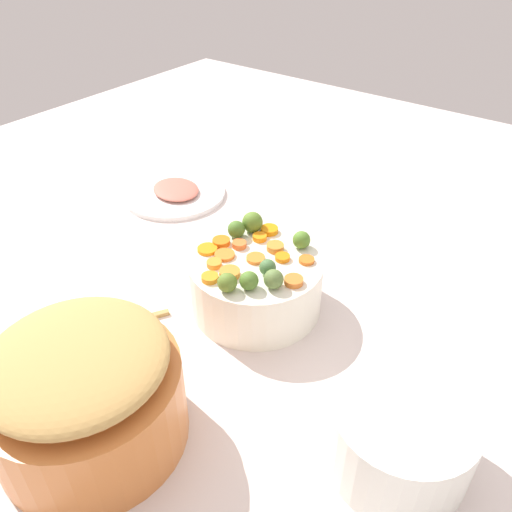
{
  "coord_description": "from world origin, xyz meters",
  "views": [
    {
      "loc": [
        0.45,
        -0.62,
        0.66
      ],
      "look_at": [
        0.01,
        -0.03,
        0.13
      ],
      "focal_mm": 36.17,
      "sensor_mm": 36.0,
      "label": 1
    }
  ],
  "objects_px": {
    "serving_bowl_carrots": "(256,284)",
    "casserole_dish": "(400,437)",
    "ham_plate": "(174,193)",
    "wooden_spoon": "(53,341)",
    "metal_pot": "(89,405)"
  },
  "relations": [
    {
      "from": "casserole_dish",
      "to": "ham_plate",
      "type": "bearing_deg",
      "value": 154.84
    },
    {
      "from": "casserole_dish",
      "to": "metal_pot",
      "type": "bearing_deg",
      "value": -149.31
    },
    {
      "from": "metal_pot",
      "to": "wooden_spoon",
      "type": "relative_size",
      "value": 1.04
    },
    {
      "from": "serving_bowl_carrots",
      "to": "wooden_spoon",
      "type": "height_order",
      "value": "serving_bowl_carrots"
    },
    {
      "from": "serving_bowl_carrots",
      "to": "metal_pot",
      "type": "distance_m",
      "value": 0.36
    },
    {
      "from": "serving_bowl_carrots",
      "to": "casserole_dish",
      "type": "height_order",
      "value": "casserole_dish"
    },
    {
      "from": "serving_bowl_carrots",
      "to": "casserole_dish",
      "type": "xyz_separation_m",
      "value": [
        0.35,
        -0.15,
        0.0
      ]
    },
    {
      "from": "wooden_spoon",
      "to": "casserole_dish",
      "type": "relative_size",
      "value": 1.35
    },
    {
      "from": "metal_pot",
      "to": "ham_plate",
      "type": "height_order",
      "value": "metal_pot"
    },
    {
      "from": "casserole_dish",
      "to": "wooden_spoon",
      "type": "bearing_deg",
      "value": -165.79
    },
    {
      "from": "serving_bowl_carrots",
      "to": "metal_pot",
      "type": "relative_size",
      "value": 0.91
    },
    {
      "from": "ham_plate",
      "to": "wooden_spoon",
      "type": "bearing_deg",
      "value": -68.23
    },
    {
      "from": "casserole_dish",
      "to": "ham_plate",
      "type": "height_order",
      "value": "casserole_dish"
    },
    {
      "from": "metal_pot",
      "to": "wooden_spoon",
      "type": "bearing_deg",
      "value": 160.59
    },
    {
      "from": "wooden_spoon",
      "to": "casserole_dish",
      "type": "bearing_deg",
      "value": 14.21
    }
  ]
}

